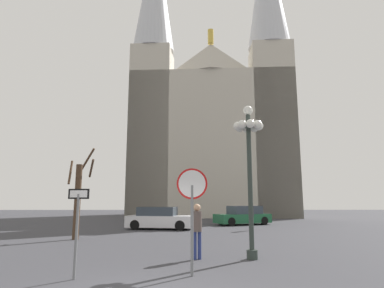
% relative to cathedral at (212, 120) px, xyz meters
% --- Properties ---
extents(cathedral, '(19.98, 14.02, 38.43)m').
position_rel_cathedral_xyz_m(cathedral, '(0.00, 0.00, 0.00)').
color(cathedral, '#BCB5A5').
rests_on(cathedral, ground).
extents(stop_sign, '(0.82, 0.08, 2.76)m').
position_rel_cathedral_xyz_m(stop_sign, '(-2.90, -31.58, -10.04)').
color(stop_sign, slate).
rests_on(stop_sign, ground).
extents(one_way_arrow_sign, '(0.55, 0.11, 2.20)m').
position_rel_cathedral_xyz_m(one_way_arrow_sign, '(-5.80, -31.91, -10.61)').
color(one_way_arrow_sign, slate).
rests_on(one_way_arrow_sign, ground).
extents(street_lamp, '(1.05, 1.05, 5.21)m').
position_rel_cathedral_xyz_m(street_lamp, '(-0.90, -29.21, -8.44)').
color(street_lamp, '#2D3833').
rests_on(street_lamp, ground).
extents(bare_tree, '(1.40, 1.38, 4.60)m').
position_rel_cathedral_xyz_m(bare_tree, '(-8.54, -23.63, -9.91)').
color(bare_tree, '#473323').
rests_on(bare_tree, ground).
extents(parked_car_near_white, '(4.65, 2.58, 1.47)m').
position_rel_cathedral_xyz_m(parked_car_near_white, '(-4.89, -17.90, -11.30)').
color(parked_car_near_white, silver).
rests_on(parked_car_near_white, ground).
extents(parked_car_far_green, '(4.73, 3.32, 1.47)m').
position_rel_cathedral_xyz_m(parked_car_far_green, '(1.38, -13.96, -11.30)').
color(parked_car_far_green, '#1E5B38').
rests_on(parked_car_far_green, ground).
extents(pedestrian_walking, '(0.32, 0.32, 1.76)m').
position_rel_cathedral_xyz_m(pedestrian_walking, '(1.10, -18.92, -10.91)').
color(pedestrian_walking, maroon).
rests_on(pedestrian_walking, ground).
extents(pedestrian_standing, '(0.32, 0.32, 1.79)m').
position_rel_cathedral_xyz_m(pedestrian_standing, '(-2.71, -29.21, -10.89)').
color(pedestrian_standing, navy).
rests_on(pedestrian_standing, ground).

